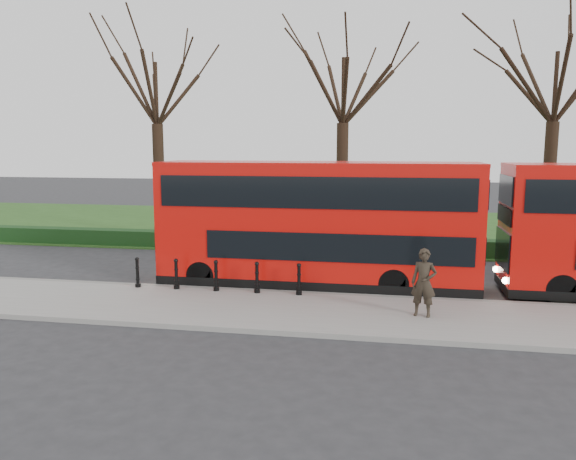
# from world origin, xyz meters

# --- Properties ---
(ground) EXTENTS (120.00, 120.00, 0.00)m
(ground) POSITION_xyz_m (0.00, 0.00, 0.00)
(ground) COLOR #28282B
(ground) RESTS_ON ground
(pavement) EXTENTS (60.00, 4.00, 0.15)m
(pavement) POSITION_xyz_m (0.00, -3.00, 0.07)
(pavement) COLOR gray
(pavement) RESTS_ON ground
(kerb) EXTENTS (60.00, 0.25, 0.16)m
(kerb) POSITION_xyz_m (0.00, -1.00, 0.07)
(kerb) COLOR slate
(kerb) RESTS_ON ground
(grass_verge) EXTENTS (60.00, 18.00, 0.06)m
(grass_verge) POSITION_xyz_m (0.00, 15.00, 0.03)
(grass_verge) COLOR #244818
(grass_verge) RESTS_ON ground
(hedge) EXTENTS (60.00, 0.90, 0.80)m
(hedge) POSITION_xyz_m (0.00, 6.80, 0.40)
(hedge) COLOR black
(hedge) RESTS_ON ground
(yellow_line_outer) EXTENTS (60.00, 0.10, 0.01)m
(yellow_line_outer) POSITION_xyz_m (0.00, -0.70, 0.01)
(yellow_line_outer) COLOR yellow
(yellow_line_outer) RESTS_ON ground
(yellow_line_inner) EXTENTS (60.00, 0.10, 0.01)m
(yellow_line_inner) POSITION_xyz_m (0.00, -0.50, 0.01)
(yellow_line_inner) COLOR yellow
(yellow_line_inner) RESTS_ON ground
(tree_left) EXTENTS (7.12, 7.12, 11.13)m
(tree_left) POSITION_xyz_m (-8.00, 10.00, 8.09)
(tree_left) COLOR black
(tree_left) RESTS_ON ground
(tree_mid) EXTENTS (7.10, 7.10, 11.10)m
(tree_mid) POSITION_xyz_m (2.00, 10.00, 8.06)
(tree_mid) COLOR black
(tree_mid) RESTS_ON ground
(tree_right) EXTENTS (7.10, 7.10, 11.10)m
(tree_right) POSITION_xyz_m (12.00, 10.00, 8.07)
(tree_right) COLOR black
(tree_right) RESTS_ON ground
(bollard_row) EXTENTS (5.79, 0.15, 1.00)m
(bollard_row) POSITION_xyz_m (-1.21, -1.35, 0.65)
(bollard_row) COLOR black
(bollard_row) RESTS_ON pavement
(bus_lead) EXTENTS (11.10, 2.55, 4.42)m
(bus_lead) POSITION_xyz_m (1.94, 0.40, 2.23)
(bus_lead) COLOR #C10D08
(bus_lead) RESTS_ON ground
(pedestrian) EXTENTS (0.80, 0.61, 1.96)m
(pedestrian) POSITION_xyz_m (5.48, -2.99, 1.13)
(pedestrian) COLOR #2D251C
(pedestrian) RESTS_ON pavement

